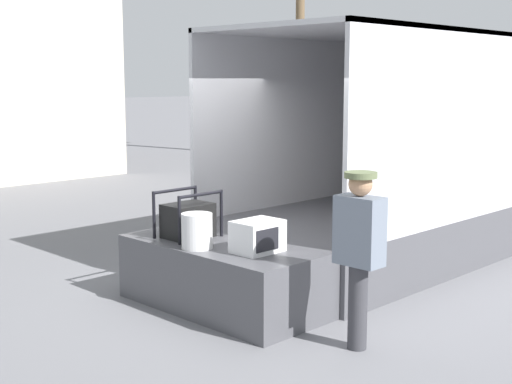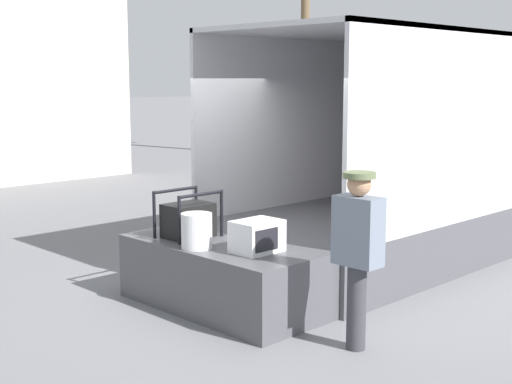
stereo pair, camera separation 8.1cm
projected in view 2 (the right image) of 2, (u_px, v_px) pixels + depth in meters
name	position (u px, v px, depth m)	size (l,w,h in m)	color
ground_plane	(260.00, 296.00, 8.26)	(160.00, 160.00, 0.00)	slate
box_truck	(440.00, 182.00, 10.79)	(6.44, 2.45, 3.10)	silver
tailgate_deck	(224.00, 275.00, 7.81)	(1.14, 2.33, 0.73)	#4C4C51
microwave	(257.00, 236.00, 7.31)	(0.49, 0.38, 0.33)	white
portable_generator	(190.00, 219.00, 8.02)	(0.64, 0.48, 0.53)	black
orange_bucket	(197.00, 231.00, 7.48)	(0.33, 0.33, 0.37)	silver
worker_person	(358.00, 242.00, 6.49)	(0.30, 0.44, 1.66)	#38383D
utility_pole	(305.00, 30.00, 22.44)	(1.80, 0.28, 7.77)	brown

